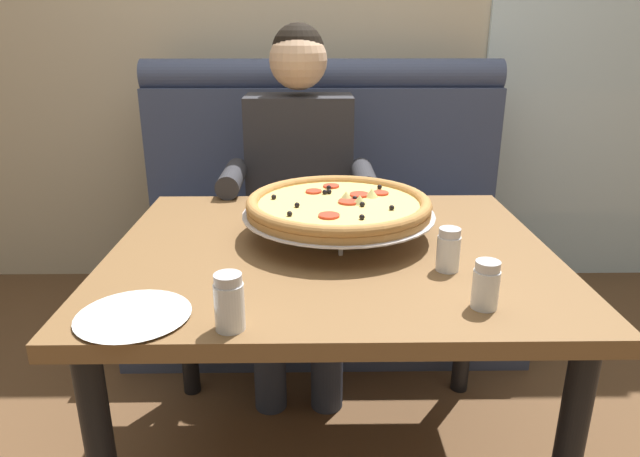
% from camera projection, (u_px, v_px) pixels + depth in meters
% --- Properties ---
extents(booth_bench, '(1.58, 0.78, 1.13)m').
position_uv_depth(booth_bench, '(323.00, 237.00, 2.44)').
color(booth_bench, '#424C6B').
rests_on(booth_bench, ground_plane).
extents(dining_table, '(1.12, 0.94, 0.72)m').
position_uv_depth(dining_table, '(331.00, 278.00, 1.48)').
color(dining_table, brown).
rests_on(dining_table, ground_plane).
extents(diner_main, '(0.54, 0.64, 1.27)m').
position_uv_depth(diner_main, '(299.00, 184.00, 2.09)').
color(diner_main, '#2D3342').
rests_on(diner_main, ground_plane).
extents(pizza, '(0.51, 0.51, 0.12)m').
position_uv_depth(pizza, '(339.00, 206.00, 1.50)').
color(pizza, silver).
rests_on(pizza, dining_table).
extents(shaker_pepper_flakes, '(0.05, 0.05, 0.10)m').
position_uv_depth(shaker_pepper_flakes, '(448.00, 253.00, 1.30)').
color(shaker_pepper_flakes, white).
rests_on(shaker_pepper_flakes, dining_table).
extents(shaker_parmesan, '(0.06, 0.06, 0.11)m').
position_uv_depth(shaker_parmesan, '(229.00, 306.00, 1.04)').
color(shaker_parmesan, white).
rests_on(shaker_parmesan, dining_table).
extents(shaker_oregano, '(0.05, 0.05, 0.10)m').
position_uv_depth(shaker_oregano, '(485.00, 288.00, 1.12)').
color(shaker_oregano, white).
rests_on(shaker_oregano, dining_table).
extents(plate_near_left, '(0.22, 0.22, 0.02)m').
position_uv_depth(plate_near_left, '(133.00, 313.00, 1.09)').
color(plate_near_left, white).
rests_on(plate_near_left, dining_table).
extents(patio_chair, '(0.40, 0.40, 0.86)m').
position_uv_depth(patio_chair, '(543.00, 156.00, 3.41)').
color(patio_chair, black).
rests_on(patio_chair, ground_plane).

